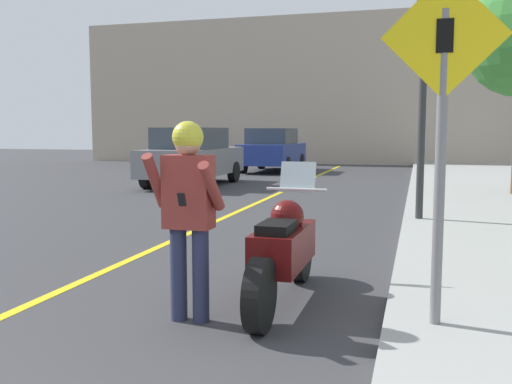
# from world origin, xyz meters

# --- Properties ---
(road_center_line) EXTENTS (0.12, 36.00, 0.01)m
(road_center_line) POSITION_xyz_m (-0.60, 6.00, 0.00)
(road_center_line) COLOR yellow
(road_center_line) RESTS_ON ground
(building_backdrop) EXTENTS (28.00, 1.20, 7.04)m
(building_backdrop) POSITION_xyz_m (0.00, 26.00, 3.52)
(building_backdrop) COLOR #B2A38E
(building_backdrop) RESTS_ON ground
(motorcycle) EXTENTS (0.62, 2.24, 1.29)m
(motorcycle) POSITION_xyz_m (1.64, 3.51, 0.50)
(motorcycle) COLOR black
(motorcycle) RESTS_ON ground
(person_biker) EXTENTS (0.59, 0.46, 1.68)m
(person_biker) POSITION_xyz_m (1.00, 2.78, 1.03)
(person_biker) COLOR #282D4C
(person_biker) RESTS_ON ground
(crossing_sign) EXTENTS (0.91, 0.08, 2.59)m
(crossing_sign) POSITION_xyz_m (2.98, 2.86, 1.70)
(crossing_sign) COLOR slate
(crossing_sign) RESTS_ON sidewalk_curb
(traffic_light) EXTENTS (0.26, 0.30, 3.80)m
(traffic_light) POSITION_xyz_m (2.86, 8.21, 2.78)
(traffic_light) COLOR #2D2D30
(traffic_light) RESTS_ON sidewalk_curb
(parked_car_grey) EXTENTS (1.88, 4.20, 1.68)m
(parked_car_grey) POSITION_xyz_m (-3.53, 13.90, 0.86)
(parked_car_grey) COLOR black
(parked_car_grey) RESTS_ON ground
(parked_car_blue) EXTENTS (1.88, 4.20, 1.68)m
(parked_car_blue) POSITION_xyz_m (-2.69, 20.09, 0.86)
(parked_car_blue) COLOR black
(parked_car_blue) RESTS_ON ground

